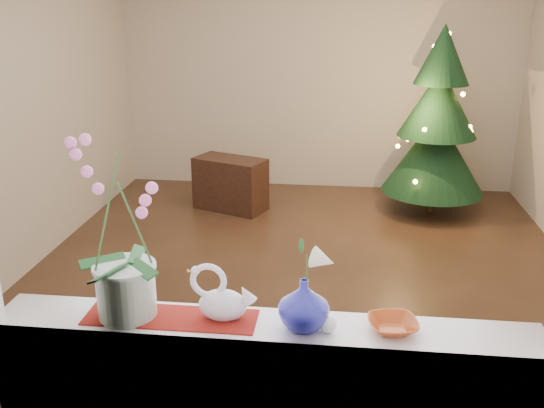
% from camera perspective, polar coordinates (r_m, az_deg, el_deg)
% --- Properties ---
extents(ground, '(5.00, 5.00, 0.00)m').
position_cam_1_polar(ground, '(4.98, 2.81, -6.70)').
color(ground, '#332015').
rests_on(ground, ground).
extents(wall_back, '(4.50, 0.10, 2.70)m').
position_cam_1_polar(wall_back, '(7.03, 4.44, 12.35)').
color(wall_back, beige).
rests_on(wall_back, ground).
extents(wall_front, '(4.50, 0.10, 2.70)m').
position_cam_1_polar(wall_front, '(2.15, -1.27, -2.98)').
color(wall_front, beige).
rests_on(wall_front, ground).
extents(wall_left, '(0.10, 5.00, 2.70)m').
position_cam_1_polar(wall_left, '(5.20, -22.79, 8.63)').
color(wall_left, beige).
rests_on(wall_left, ground).
extents(windowsill, '(2.20, 0.26, 0.04)m').
position_cam_1_polar(windowsill, '(2.47, -0.77, -11.57)').
color(windowsill, white).
rests_on(windowsill, window_apron).
extents(window_frame, '(2.22, 0.06, 1.60)m').
position_cam_1_polar(window_frame, '(2.08, -1.22, 6.33)').
color(window_frame, white).
rests_on(window_frame, windowsill).
extents(runner, '(0.70, 0.20, 0.01)m').
position_cam_1_polar(runner, '(2.53, -9.49, -10.47)').
color(runner, maroon).
rests_on(runner, windowsill).
extents(orchid_pot, '(0.30, 0.30, 0.75)m').
position_cam_1_polar(orchid_pot, '(2.42, -14.03, -2.42)').
color(orchid_pot, white).
rests_on(orchid_pot, windowsill).
extents(swan, '(0.29, 0.19, 0.23)m').
position_cam_1_polar(swan, '(2.44, -4.69, -8.40)').
color(swan, silver).
rests_on(swan, windowsill).
extents(blue_vase, '(0.28, 0.28, 0.24)m').
position_cam_1_polar(blue_vase, '(2.37, 3.01, -9.07)').
color(blue_vase, navy).
rests_on(blue_vase, windowsill).
extents(lily, '(0.13, 0.08, 0.18)m').
position_cam_1_polar(lily, '(2.28, 3.10, -4.41)').
color(lily, beige).
rests_on(lily, blue_vase).
extents(paperweight, '(0.09, 0.09, 0.07)m').
position_cam_1_polar(paperweight, '(2.39, 5.28, -11.24)').
color(paperweight, silver).
rests_on(paperweight, windowsill).
extents(amber_dish, '(0.19, 0.19, 0.04)m').
position_cam_1_polar(amber_dish, '(2.44, 11.30, -11.22)').
color(amber_dish, '#9A3913').
rests_on(amber_dish, windowsill).
extents(xmas_tree, '(1.30, 1.30, 1.91)m').
position_cam_1_polar(xmas_tree, '(6.39, 15.29, 7.51)').
color(xmas_tree, black).
rests_on(xmas_tree, ground).
extents(side_table, '(0.82, 0.62, 0.55)m').
position_cam_1_polar(side_table, '(6.41, -3.93, 1.90)').
color(side_table, black).
rests_on(side_table, ground).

